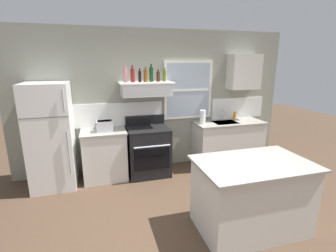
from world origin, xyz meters
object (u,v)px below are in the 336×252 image
Objects in this scene: toaster at (105,126)px; bottle_red_label_wine at (133,75)px; bottle_dark_green_wine at (151,74)px; bottle_brown_stout at (158,76)px; bottle_olive_oil_square at (165,76)px; kitchen_island at (251,195)px; bottle_amber_wine at (146,76)px; stove_range at (148,151)px; paper_towel_roll at (203,117)px; bottle_balsamic_dark at (140,76)px; dish_soap_bottle at (235,116)px; refrigerator at (51,137)px; bottle_rose_pink at (125,75)px.

bottle_red_label_wine reaches higher than toaster.
bottle_brown_stout is at bearing -14.77° from bottle_dark_green_wine.
bottle_olive_oil_square reaches higher than kitchen_island.
bottle_olive_oil_square is (0.36, 0.03, -0.01)m from bottle_amber_wine.
stove_range is at bearing -155.68° from bottle_brown_stout.
bottle_brown_stout is 1.19m from paper_towel_roll.
kitchen_island is (0.82, -2.07, -1.42)m from bottle_dark_green_wine.
bottle_balsamic_dark is 2.16m from dish_soap_bottle.
refrigerator is 2.11m from bottle_brown_stout.
bottle_olive_oil_square reaches higher than toaster.
bottle_amber_wine reaches higher than bottle_brown_stout.
bottle_red_label_wine is 1.64× the size of dish_soap_bottle.
refrigerator is 9.88× the size of dish_soap_bottle.
bottle_dark_green_wine is (0.88, 0.14, 0.87)m from toaster.
kitchen_island is at bearing -68.44° from bottle_dark_green_wine.
bottle_brown_stout is 1.24× the size of dish_soap_bottle.
stove_range is (0.77, 0.01, -0.54)m from toaster.
stove_range is 6.06× the size of dish_soap_bottle.
bottle_balsamic_dark is 0.17× the size of kitchen_island.
bottle_brown_stout is at bearing 3.87° from refrigerator.
bottle_balsamic_dark is 0.96× the size of bottle_olive_oil_square.
bottle_dark_green_wine is 1.30m from paper_towel_roll.
bottle_red_label_wine is at bearing 10.01° from toaster.
bottle_olive_oil_square is 1.11m from paper_towel_roll.
dish_soap_bottle is at bearing 1.15° from bottle_brown_stout.
bottle_olive_oil_square is at bearing 3.84° from refrigerator.
bottle_amber_wine is at bearing 177.67° from paper_towel_roll.
bottle_red_label_wine is at bearing -177.47° from bottle_olive_oil_square.
bottle_rose_pink is 0.21× the size of kitchen_island.
bottle_amber_wine is (0.11, 0.01, 0.01)m from bottle_balsamic_dark.
paper_towel_roll is 2.07m from kitchen_island.
refrigerator is 7.95× the size of bottle_brown_stout.
bottle_olive_oil_square is at bearing 3.49° from bottle_brown_stout.
paper_towel_roll is (1.22, -0.04, -0.80)m from bottle_balsamic_dark.
toaster is 1.18× the size of bottle_olive_oil_square.
bottle_dark_green_wine is at bearing 8.22° from bottle_red_label_wine.
bottle_olive_oil_square is at bearing 4.65° from bottle_balsamic_dark.
toaster is 1.41m from bottle_olive_oil_square.
bottle_dark_green_wine reaches higher than bottle_red_label_wine.
dish_soap_bottle is at bearing 2.60° from refrigerator.
bottle_balsamic_dark is 2.66m from kitchen_island.
bottle_amber_wine is 0.13m from bottle_dark_green_wine.
kitchen_island is (2.58, -1.91, -0.43)m from refrigerator.
bottle_red_label_wine is at bearing 177.95° from paper_towel_roll.
toaster is 0.97m from bottle_rose_pink.
kitchen_island is at bearing -60.04° from bottle_red_label_wine.
toaster is 0.99× the size of bottle_rose_pink.
bottle_amber_wine is at bearing 4.68° from bottle_balsamic_dark.
bottle_rose_pink reaches higher than bottle_brown_stout.
toaster is at bearing -173.20° from bottle_amber_wine.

